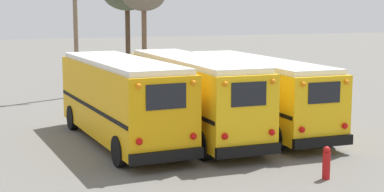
{
  "coord_description": "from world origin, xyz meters",
  "views": [
    {
      "loc": [
        -9.11,
        -21.8,
        5.22
      ],
      "look_at": [
        0.0,
        0.19,
        1.64
      ],
      "focal_mm": 55.0,
      "sensor_mm": 36.0,
      "label": 1
    }
  ],
  "objects_px": {
    "school_bus_1": "(192,93)",
    "fire_hydrant": "(326,163)",
    "school_bus_2": "(256,91)",
    "utility_pole": "(75,14)",
    "school_bus_0": "(121,98)"
  },
  "relations": [
    {
      "from": "school_bus_1",
      "to": "utility_pole",
      "type": "xyz_separation_m",
      "value": [
        -2.17,
        12.54,
        3.1
      ]
    },
    {
      "from": "school_bus_1",
      "to": "utility_pole",
      "type": "relative_size",
      "value": 1.14
    },
    {
      "from": "school_bus_0",
      "to": "fire_hydrant",
      "type": "height_order",
      "value": "school_bus_0"
    },
    {
      "from": "school_bus_1",
      "to": "school_bus_2",
      "type": "bearing_deg",
      "value": 2.74
    },
    {
      "from": "school_bus_2",
      "to": "fire_hydrant",
      "type": "xyz_separation_m",
      "value": [
        -1.66,
        -7.57,
        -1.15
      ]
    },
    {
      "from": "school_bus_0",
      "to": "utility_pole",
      "type": "xyz_separation_m",
      "value": [
        0.89,
        12.79,
        3.09
      ]
    },
    {
      "from": "school_bus_2",
      "to": "utility_pole",
      "type": "xyz_separation_m",
      "value": [
        -5.23,
        12.39,
        3.19
      ]
    },
    {
      "from": "school_bus_2",
      "to": "school_bus_0",
      "type": "bearing_deg",
      "value": -176.25
    },
    {
      "from": "school_bus_0",
      "to": "school_bus_2",
      "type": "height_order",
      "value": "school_bus_0"
    },
    {
      "from": "utility_pole",
      "to": "fire_hydrant",
      "type": "distance_m",
      "value": 20.74
    },
    {
      "from": "fire_hydrant",
      "to": "utility_pole",
      "type": "bearing_deg",
      "value": 100.13
    },
    {
      "from": "school_bus_1",
      "to": "school_bus_2",
      "type": "xyz_separation_m",
      "value": [
        3.06,
        0.15,
        -0.09
      ]
    },
    {
      "from": "school_bus_1",
      "to": "fire_hydrant",
      "type": "distance_m",
      "value": 7.66
    },
    {
      "from": "school_bus_1",
      "to": "school_bus_2",
      "type": "relative_size",
      "value": 1.0
    },
    {
      "from": "school_bus_1",
      "to": "fire_hydrant",
      "type": "relative_size",
      "value": 10.28
    }
  ]
}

